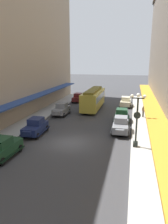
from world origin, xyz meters
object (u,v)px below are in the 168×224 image
parked_car_2 (121,125)px  parked_car_3 (79,97)px  parked_car_5 (61,109)px  lamp_post_with_clock (137,118)px  fire_hydrant (33,121)px  parked_car_6 (35,126)px  pedestrian_0 (152,117)px  parked_car_1 (126,101)px  parked_car_0 (2,147)px  pedestrian_1 (143,111)px  parked_car_4 (122,115)px  streetcar (93,98)px

parked_car_2 → parked_car_3: (-9.28, 16.36, 0.00)m
parked_car_5 → lamp_post_with_clock: (11.01, -10.29, 2.04)m
fire_hydrant → lamp_post_with_clock: bearing=-18.6°
parked_car_6 → pedestrian_0: parked_car_6 is taller
parked_car_1 → parked_car_5: same height
parked_car_0 → pedestrian_1: 20.08m
parked_car_3 → parked_car_4: bearing=-52.4°
parked_car_5 → lamp_post_with_clock: size_ratio=0.83×
parked_car_6 → streetcar: size_ratio=0.45×
parked_car_4 → streetcar: bearing=128.9°
parked_car_5 → parked_car_6: (0.00, -8.91, 0.00)m
parked_car_5 → fire_hydrant: (-1.74, -6.00, -0.38)m
parked_car_3 → parked_car_6: bearing=-90.2°
parked_car_2 → parked_car_4: size_ratio=1.00×
streetcar → fire_hydrant: (-5.78, -10.79, -1.34)m
parked_car_2 → pedestrian_1: bearing=68.6°
parked_car_3 → lamp_post_with_clock: bearing=-61.9°
streetcar → parked_car_5: bearing=-130.1°
parked_car_3 → pedestrian_1: 15.23m
fire_hydrant → pedestrian_0: pedestrian_0 is taller
parked_car_3 → pedestrian_1: (12.05, -9.31, 0.05)m
lamp_post_with_clock → pedestrian_1: lamp_post_with_clock is taller
parked_car_2 → parked_car_5: (-9.33, 6.10, 0.00)m
parked_car_1 → parked_car_4: size_ratio=1.00×
parked_car_1 → parked_car_3: bearing=167.1°
parked_car_1 → parked_car_4: same height
parked_car_4 → pedestrian_0: bearing=-7.1°
parked_car_1 → lamp_post_with_clock: (1.68, -18.43, 2.04)m
parked_car_0 → parked_car_2: bearing=43.1°
parked_car_4 → fire_hydrant: 11.79m
fire_hydrant → pedestrian_0: bearing=14.9°
parked_car_5 → parked_car_6: bearing=-90.0°
parked_car_2 → lamp_post_with_clock: lamp_post_with_clock is taller
parked_car_1 → parked_car_5: size_ratio=1.01×
pedestrian_0 → parked_car_4: bearing=172.9°
parked_car_0 → pedestrian_0: bearing=44.4°
parked_car_0 → lamp_post_with_clock: (11.14, 4.68, 2.04)m
parked_car_4 → pedestrian_0: 3.88m
lamp_post_with_clock → fire_hydrant: lamp_post_with_clock is taller
parked_car_4 → parked_car_5: 9.32m
streetcar → lamp_post_with_clock: size_ratio=1.86×
parked_car_3 → streetcar: (3.98, -5.48, 0.96)m
lamp_post_with_clock → streetcar: bearing=114.8°
parked_car_2 → fire_hydrant: 11.09m
streetcar → pedestrian_0: 11.35m
parked_car_4 → streetcar: 8.25m
parked_car_6 → lamp_post_with_clock: size_ratio=0.83×
streetcar → pedestrian_1: (8.06, -3.84, -0.91)m
parked_car_3 → pedestrian_1: bearing=-37.7°
streetcar → pedestrian_1: 8.98m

